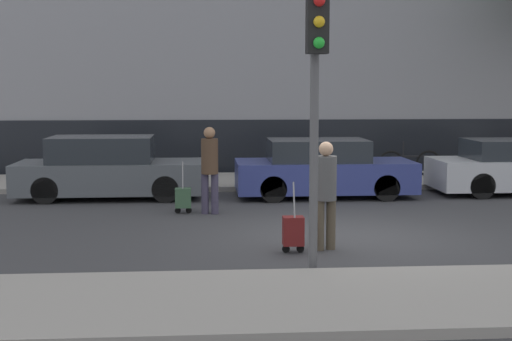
# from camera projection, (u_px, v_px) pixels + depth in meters

# --- Properties ---
(ground_plane) EXTENTS (80.00, 80.00, 0.00)m
(ground_plane) POSITION_uv_depth(u_px,v_px,m) (347.00, 237.00, 12.14)
(ground_plane) COLOR #38383A
(sidewalk_near) EXTENTS (28.00, 2.50, 0.12)m
(sidewalk_near) POSITION_uv_depth(u_px,v_px,m) (411.00, 298.00, 8.42)
(sidewalk_near) COLOR gray
(sidewalk_near) RESTS_ON ground_plane
(sidewalk_far) EXTENTS (28.00, 3.00, 0.12)m
(sidewalk_far) POSITION_uv_depth(u_px,v_px,m) (294.00, 181.00, 19.06)
(sidewalk_far) COLOR gray
(sidewalk_far) RESTS_ON ground_plane
(parked_car_0) EXTENTS (4.22, 1.71, 1.43)m
(parked_car_0) POSITION_uv_depth(u_px,v_px,m) (108.00, 169.00, 16.40)
(parked_car_0) COLOR #4C5156
(parked_car_0) RESTS_ON ground_plane
(parked_car_1) EXTENTS (4.11, 1.74, 1.34)m
(parked_car_1) POSITION_uv_depth(u_px,v_px,m) (323.00, 170.00, 16.61)
(parked_car_1) COLOR navy
(parked_car_1) RESTS_ON ground_plane
(pedestrian_left) EXTENTS (0.35, 0.34, 1.76)m
(pedestrian_left) POSITION_uv_depth(u_px,v_px,m) (210.00, 165.00, 14.28)
(pedestrian_left) COLOR #383347
(pedestrian_left) RESTS_ON ground_plane
(trolley_left) EXTENTS (0.34, 0.29, 1.05)m
(trolley_left) POSITION_uv_depth(u_px,v_px,m) (183.00, 198.00, 14.42)
(trolley_left) COLOR #335138
(trolley_left) RESTS_ON ground_plane
(pedestrian_right) EXTENTS (0.34, 0.34, 1.70)m
(pedestrian_right) POSITION_uv_depth(u_px,v_px,m) (326.00, 189.00, 11.09)
(pedestrian_right) COLOR #4C4233
(pedestrian_right) RESTS_ON ground_plane
(trolley_right) EXTENTS (0.34, 0.29, 1.10)m
(trolley_right) POSITION_uv_depth(u_px,v_px,m) (293.00, 231.00, 10.96)
(trolley_right) COLOR maroon
(trolley_right) RESTS_ON ground_plane
(traffic_light) EXTENTS (0.28, 0.47, 3.77)m
(traffic_light) POSITION_uv_depth(u_px,v_px,m) (316.00, 76.00, 9.42)
(traffic_light) COLOR #515154
(traffic_light) RESTS_ON ground_plane
(parked_bicycle) EXTENTS (1.77, 0.06, 0.96)m
(parked_bicycle) POSITION_uv_depth(u_px,v_px,m) (410.00, 163.00, 19.40)
(parked_bicycle) COLOR black
(parked_bicycle) RESTS_ON sidewalk_far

